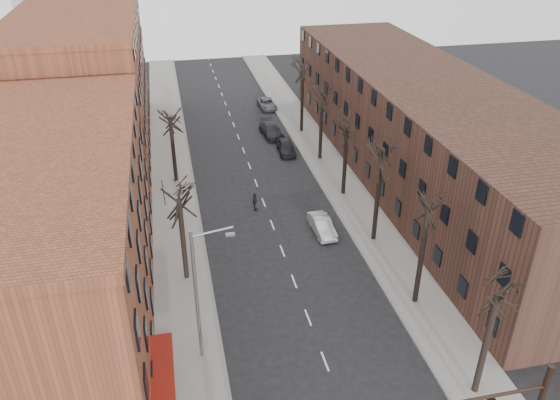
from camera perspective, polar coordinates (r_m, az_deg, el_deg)
sidewalk_left at (r=55.50m, az=-11.22°, el=2.43°), size 4.00×90.00×0.15m
sidewalk_right at (r=57.67m, az=4.83°, el=3.96°), size 4.00×90.00×0.15m
building_left_near at (r=36.07m, az=-23.61°, el=-4.44°), size 12.00×26.00×12.00m
building_left_far at (r=61.95m, az=-19.71°, el=11.04°), size 12.00×28.00×14.00m
building_right at (r=54.33m, az=14.75°, el=7.12°), size 12.00×50.00×10.00m
tree_right_a at (r=34.46m, az=19.62°, el=-18.35°), size 5.20×5.20×10.00m
tree_right_b at (r=39.41m, az=13.87°, el=-10.30°), size 5.20×5.20×10.80m
tree_right_c at (r=45.24m, az=9.71°, el=-4.12°), size 5.20×5.20×11.60m
tree_right_d at (r=51.66m, az=6.59°, el=0.61°), size 5.20×5.20×10.00m
tree_right_e at (r=58.47m, az=4.18°, el=4.27°), size 5.20×5.20×10.80m
tree_right_f at (r=65.54m, az=2.26°, el=7.15°), size 5.20×5.20×11.60m
tree_left_a at (r=40.96m, az=-9.69°, el=-8.08°), size 5.20×5.20×9.50m
tree_left_b at (r=54.63m, az=-10.76°, el=1.94°), size 5.20×5.20×9.50m
streetlight at (r=31.56m, az=-8.46°, el=-9.33°), size 2.45×0.22×9.03m
silver_sedan at (r=45.32m, az=4.40°, el=-2.68°), size 1.61×4.11×1.33m
parked_car_near at (r=59.54m, az=0.64°, el=5.58°), size 1.93×4.30×1.44m
parked_car_mid at (r=64.03m, az=-0.94°, el=7.31°), size 2.43×5.05×1.42m
parked_car_far at (r=73.06m, az=-1.38°, el=10.03°), size 2.20×4.49×1.23m
pedestrian_crossing at (r=48.33m, az=-2.65°, el=-0.18°), size 0.65×1.08×1.72m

